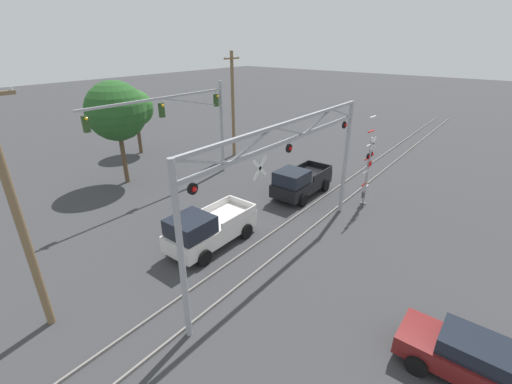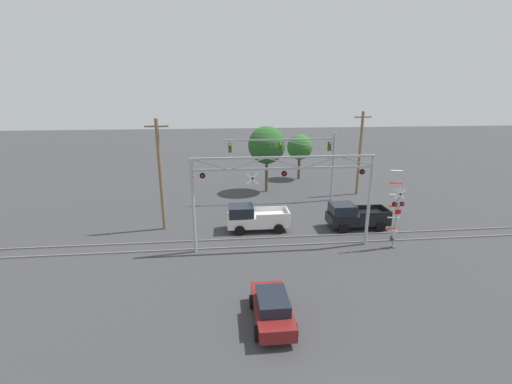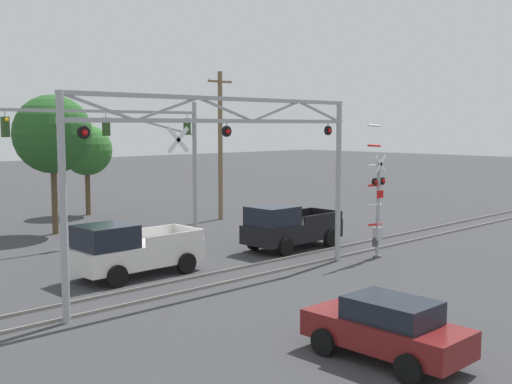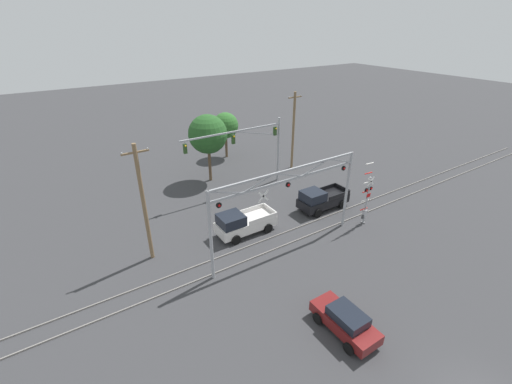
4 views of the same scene
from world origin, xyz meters
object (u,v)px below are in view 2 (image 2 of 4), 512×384
object	(u,v)px
crossing_gantry	(284,185)
sedan_waiting	(272,308)
background_tree_beyond_span	(267,145)
utility_pole_left	(160,174)
crossing_signal_mast	(396,219)
background_tree_far_left_verge	(300,147)
utility_pole_right	(360,153)
pickup_truck_lead	(254,218)
pickup_truck_following	(354,216)
traffic_signal_span	(306,155)

from	to	relation	value
crossing_gantry	sedan_waiting	size ratio (longest dim) A/B	3.09
background_tree_beyond_span	utility_pole_left	bearing A→B (deg)	-134.18
crossing_signal_mast	background_tree_far_left_verge	bearing A→B (deg)	96.17
sedan_waiting	background_tree_far_left_verge	world-z (taller)	background_tree_far_left_verge
crossing_signal_mast	sedan_waiting	distance (m)	12.48
utility_pole_right	utility_pole_left	bearing A→B (deg)	-157.63
utility_pole_left	background_tree_far_left_verge	xyz separation A→B (m)	(14.77, 15.49, -0.49)
pickup_truck_lead	crossing_gantry	bearing A→B (deg)	-64.64
crossing_gantry	crossing_signal_mast	bearing A→B (deg)	-5.55
pickup_truck_following	utility_pole_left	bearing A→B (deg)	175.00
background_tree_beyond_span	background_tree_far_left_verge	xyz separation A→B (m)	(4.95, 5.39, -1.13)
crossing_gantry	crossing_signal_mast	distance (m)	8.41
pickup_truck_lead	sedan_waiting	world-z (taller)	pickup_truck_lead
traffic_signal_span	background_tree_beyond_span	xyz separation A→B (m)	(-3.43, 3.99, 0.39)
crossing_signal_mast	pickup_truck_lead	bearing A→B (deg)	155.74
background_tree_far_left_verge	crossing_gantry	bearing A→B (deg)	-105.95
crossing_signal_mast	background_tree_far_left_verge	world-z (taller)	crossing_signal_mast
crossing_signal_mast	pickup_truck_lead	xyz separation A→B (m)	(-9.68, 4.36, -1.18)
pickup_truck_lead	traffic_signal_span	bearing A→B (deg)	50.15
sedan_waiting	background_tree_beyond_span	distance (m)	23.42
pickup_truck_following	utility_pole_left	world-z (taller)	utility_pole_left
pickup_truck_lead	utility_pole_left	size ratio (longest dim) A/B	0.56
traffic_signal_span	utility_pole_right	xyz separation A→B (m)	(6.36, 1.95, -0.24)
pickup_truck_following	crossing_signal_mast	bearing A→B (deg)	-70.45
utility_pole_right	background_tree_beyond_span	xyz separation A→B (m)	(-9.80, 2.03, 0.64)
pickup_truck_following	background_tree_far_left_verge	size ratio (longest dim) A/B	0.86
crossing_signal_mast	pickup_truck_following	size ratio (longest dim) A/B	1.17
utility_pole_left	crossing_gantry	bearing A→B (deg)	-26.68
traffic_signal_span	sedan_waiting	xyz separation A→B (m)	(-6.19, -18.84, -4.06)
traffic_signal_span	pickup_truck_lead	bearing A→B (deg)	-129.85
crossing_gantry	sedan_waiting	world-z (taller)	crossing_gantry
crossing_signal_mast	sedan_waiting	world-z (taller)	crossing_signal_mast
pickup_truck_following	crossing_gantry	bearing A→B (deg)	-154.20
pickup_truck_following	utility_pole_right	distance (m)	10.86
traffic_signal_span	sedan_waiting	bearing A→B (deg)	-108.18
sedan_waiting	crossing_gantry	bearing A→B (deg)	76.40
pickup_truck_following	sedan_waiting	size ratio (longest dim) A/B	1.21
crossing_gantry	crossing_signal_mast	size ratio (longest dim) A/B	2.19
traffic_signal_span	pickup_truck_following	size ratio (longest dim) A/B	2.23
background_tree_far_left_verge	utility_pole_left	bearing A→B (deg)	-133.63
utility_pole_left	background_tree_beyond_span	size ratio (longest dim) A/B	1.22
crossing_gantry	traffic_signal_span	xyz separation A→B (m)	(4.21, 10.66, 0.11)
pickup_truck_following	background_tree_far_left_verge	world-z (taller)	background_tree_far_left_verge
crossing_gantry	crossing_signal_mast	world-z (taller)	crossing_gantry
pickup_truck_following	utility_pole_right	size ratio (longest dim) A/B	0.55
traffic_signal_span	utility_pole_left	xyz separation A→B (m)	(-13.25, -6.12, -0.24)
background_tree_beyond_span	pickup_truck_following	bearing A→B (deg)	-63.20
crossing_gantry	traffic_signal_span	size ratio (longest dim) A/B	1.15
crossing_gantry	pickup_truck_lead	world-z (taller)	crossing_gantry
traffic_signal_span	background_tree_beyond_span	world-z (taller)	background_tree_beyond_span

